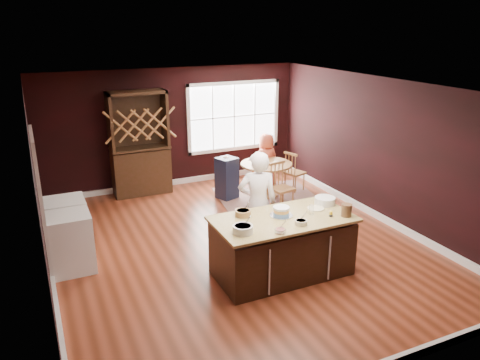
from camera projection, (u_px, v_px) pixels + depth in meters
name	position (u px, v px, depth m)	size (l,w,h in m)	color
room_shell	(236.00, 170.00, 7.64)	(7.00, 7.00, 7.00)	brown
window	(234.00, 116.00, 11.17)	(2.36, 0.10, 1.66)	white
doorway	(41.00, 204.00, 7.09)	(0.08, 1.26, 2.13)	white
kitchen_island	(282.00, 247.00, 7.02)	(2.07, 1.08, 0.92)	black
dining_table	(266.00, 173.00, 10.15)	(1.11, 1.11, 0.75)	brown
baker	(258.00, 204.00, 7.53)	(0.64, 0.42, 1.75)	white
layer_cake	(281.00, 211.00, 6.91)	(0.34, 0.34, 0.14)	white
bowl_blue	(243.00, 229.00, 6.36)	(0.28, 0.28, 0.11)	white
bowl_yellow	(243.00, 213.00, 6.92)	(0.24, 0.24, 0.09)	#A17253
bowl_pink	(280.00, 231.00, 6.36)	(0.16, 0.16, 0.06)	silver
bowl_olive	(301.00, 222.00, 6.62)	(0.18, 0.18, 0.07)	beige
drinking_glass	(311.00, 210.00, 6.96)	(0.07, 0.07, 0.15)	white
dinner_plate	(316.00, 208.00, 7.18)	(0.26, 0.26, 0.02)	#F9F7CD
white_tub	(325.00, 201.00, 7.37)	(0.32, 0.32, 0.11)	silver
stoneware_crock	(346.00, 210.00, 6.90)	(0.16, 0.16, 0.19)	#47351D
toy_figurine	(331.00, 214.00, 6.89)	(0.05, 0.05, 0.09)	yellow
rug	(266.00, 195.00, 10.32)	(2.09, 1.61, 0.01)	brown
chair_east	(295.00, 171.00, 10.51)	(0.39, 0.37, 0.93)	brown
chair_south	(282.00, 187.00, 9.42)	(0.42, 0.40, 0.99)	brown
chair_north	(262.00, 162.00, 11.03)	(0.43, 0.41, 1.02)	#9A6124
seated_woman	(266.00, 161.00, 10.67)	(0.62, 0.40, 1.27)	#C24C31
high_chair	(227.00, 177.00, 10.06)	(0.38, 0.38, 0.95)	#1D233F
toddler	(228.00, 161.00, 10.07)	(0.18, 0.14, 0.26)	#8CA5BF
table_plate	(278.00, 162.00, 10.12)	(0.20, 0.20, 0.02)	beige
table_cup	(255.00, 160.00, 10.17)	(0.12, 0.12, 0.10)	silver
hutch	(140.00, 144.00, 10.14)	(1.24, 0.52, 2.28)	black
washer	(71.00, 242.00, 7.12)	(0.63, 0.61, 0.92)	white
dryer	(67.00, 226.00, 7.67)	(0.64, 0.62, 0.93)	white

